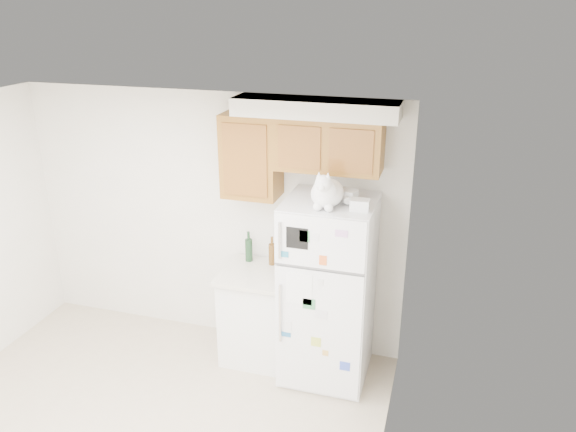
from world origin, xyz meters
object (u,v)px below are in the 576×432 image
at_px(base_counter, 258,314).
at_px(cat, 327,192).
at_px(storage_box_back, 345,195).
at_px(bottle_amber, 272,251).
at_px(bottle_green, 249,246).
at_px(refrigerator, 328,291).
at_px(storage_box_front, 360,205).

bearing_deg(base_counter, cat, -17.27).
xyz_separation_m(storage_box_back, bottle_amber, (-0.71, 0.20, -0.69)).
height_order(storage_box_back, bottle_amber, storage_box_back).
bearing_deg(bottle_green, refrigerator, -17.11).
xyz_separation_m(base_counter, storage_box_front, (0.96, -0.21, 1.28)).
bearing_deg(storage_box_front, bottle_amber, 153.90).
distance_m(base_counter, bottle_green, 0.65).
xyz_separation_m(storage_box_back, bottle_green, (-0.95, 0.21, -0.68)).
relative_size(storage_box_back, bottle_green, 0.60).
bearing_deg(storage_box_back, storage_box_front, -38.15).
distance_m(refrigerator, storage_box_back, 0.91).
distance_m(cat, storage_box_back, 0.24).
relative_size(cat, bottle_green, 1.57).
bearing_deg(storage_box_front, bottle_green, 158.10).
height_order(storage_box_front, bottle_amber, storage_box_front).
height_order(bottle_green, bottle_amber, bottle_green).
height_order(cat, bottle_amber, cat).
bearing_deg(refrigerator, base_counter, 173.91).
relative_size(refrigerator, storage_box_front, 11.33).
xyz_separation_m(refrigerator, bottle_amber, (-0.59, 0.24, 0.21)).
distance_m(refrigerator, base_counter, 0.79).
distance_m(storage_box_back, bottle_green, 1.19).
distance_m(storage_box_front, bottle_green, 1.35).
bearing_deg(bottle_amber, refrigerator, -22.34).
xyz_separation_m(refrigerator, storage_box_front, (0.27, -0.14, 0.89)).
xyz_separation_m(base_counter, cat, (0.69, -0.21, 1.36)).
xyz_separation_m(refrigerator, cat, (-0.00, -0.14, 0.97)).
bearing_deg(base_counter, refrigerator, -6.09).
bearing_deg(cat, base_counter, 162.73).
relative_size(refrigerator, bottle_amber, 6.01).
relative_size(base_counter, storage_box_front, 6.13).
relative_size(storage_box_front, bottle_amber, 0.53).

